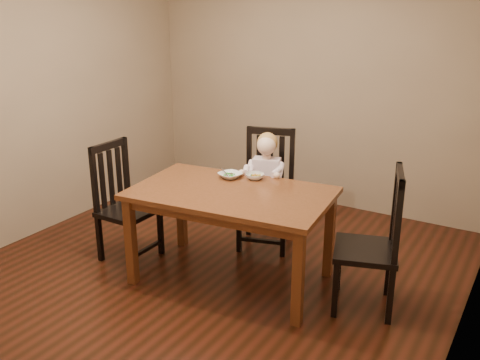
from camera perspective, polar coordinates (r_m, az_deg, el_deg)
The scene contains 9 objects.
room at distance 4.34m, azimuth -2.72°, elevation 6.55°, with size 4.01×4.01×2.71m.
dining_table at distance 4.34m, azimuth -0.94°, elevation -2.33°, with size 1.69×1.12×0.80m.
chair_child at distance 5.08m, azimuth 2.89°, elevation -1.17°, with size 0.59×0.58×1.12m.
chair_left at distance 4.93m, azimuth -12.29°, elevation -2.51°, with size 0.44×0.46×1.07m.
chair_right at distance 4.14m, azimuth 14.08°, elevation -6.59°, with size 0.58×0.60×1.12m.
toddler at distance 4.98m, azimuth 2.79°, elevation 0.18°, with size 0.33×0.42×0.57m, color silver, non-canonical shape.
bowl_peas at distance 4.61m, azimuth -1.06°, elevation 0.50°, with size 0.19×0.19×0.05m, color white.
bowl_veg at distance 4.59m, azimuth 1.60°, elevation 0.40°, with size 0.16×0.16×0.05m, color white.
fork at distance 4.60m, azimuth -1.62°, elevation 0.74°, with size 0.11×0.07×0.05m.
Camera 1 is at (2.35, -3.53, 2.28)m, focal length 40.00 mm.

